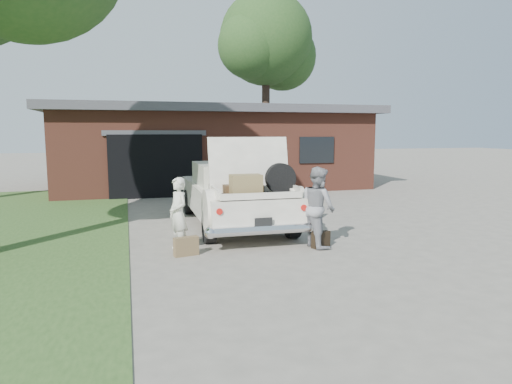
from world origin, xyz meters
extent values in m
plane|color=gray|center=(0.00, 0.00, 0.00)|extent=(90.00, 90.00, 0.00)
cube|color=brown|center=(1.00, 11.50, 1.50)|extent=(12.00, 7.00, 3.00)
cube|color=#4C4C51|center=(1.00, 11.50, 3.15)|extent=(12.80, 7.80, 0.30)
cube|color=black|center=(-1.50, 8.05, 1.10)|extent=(3.20, 0.30, 2.20)
cube|color=#4C4C51|center=(-1.50, 7.98, 2.25)|extent=(3.50, 0.12, 0.18)
cube|color=black|center=(4.50, 7.98, 1.60)|extent=(1.40, 0.08, 1.00)
cylinder|color=#38281E|center=(5.17, 16.77, 2.95)|extent=(0.44, 0.44, 5.90)
sphere|color=#325021|center=(5.17, 16.77, 7.38)|extent=(5.12, 5.12, 5.12)
sphere|color=#325021|center=(6.32, 17.29, 6.53)|extent=(3.84, 3.84, 3.84)
sphere|color=#325021|center=(4.15, 16.13, 6.85)|extent=(3.58, 3.58, 3.58)
cube|color=white|center=(0.05, 2.80, 0.65)|extent=(2.04, 5.20, 0.67)
cube|color=beige|center=(0.06, 3.11, 1.24)|extent=(1.74, 2.09, 0.54)
cube|color=black|center=(0.07, 4.10, 1.22)|extent=(1.61, 0.10, 0.46)
cube|color=black|center=(0.05, 2.13, 1.22)|extent=(1.61, 0.10, 0.46)
cylinder|color=black|center=(-0.88, 1.05, 0.34)|extent=(0.24, 0.69, 0.68)
cylinder|color=black|center=(0.94, 1.03, 0.34)|extent=(0.24, 0.69, 0.68)
cylinder|color=black|center=(-0.83, 4.57, 0.34)|extent=(0.24, 0.69, 0.68)
cylinder|color=black|center=(0.99, 4.55, 0.34)|extent=(0.24, 0.69, 0.68)
cylinder|color=silver|center=(0.02, 0.16, 0.41)|extent=(2.13, 0.21, 0.19)
cylinder|color=#A5140F|center=(-0.83, 0.24, 0.81)|extent=(0.13, 0.11, 0.12)
cylinder|color=#A5140F|center=(0.87, 0.22, 0.81)|extent=(0.13, 0.11, 0.12)
cube|color=black|center=(0.02, 0.14, 0.57)|extent=(0.35, 0.03, 0.18)
cube|color=black|center=(0.03, 0.83, 1.00)|extent=(1.62, 1.16, 0.04)
cube|color=white|center=(-0.80, 0.84, 1.11)|extent=(0.08, 1.14, 0.19)
cube|color=white|center=(0.86, 0.82, 1.11)|extent=(0.08, 1.14, 0.19)
cube|color=white|center=(0.02, 0.26, 1.07)|extent=(1.66, 0.08, 0.12)
cube|color=white|center=(0.03, 1.27, 1.61)|extent=(1.74, 0.34, 1.17)
cube|color=#4A341F|center=(-0.29, 1.03, 1.12)|extent=(0.57, 0.37, 0.18)
cube|color=olive|center=(-0.20, 0.66, 1.24)|extent=(0.62, 0.41, 0.43)
cube|color=black|center=(0.01, 1.07, 1.11)|extent=(0.52, 0.35, 0.16)
cylinder|color=black|center=(0.58, 0.77, 1.34)|extent=(0.64, 0.17, 0.63)
imported|color=silver|center=(-1.55, 0.71, 0.71)|extent=(0.50, 0.61, 1.43)
imported|color=gray|center=(1.18, 0.19, 0.81)|extent=(0.75, 0.88, 1.62)
cube|color=brown|center=(-1.47, 0.21, 0.18)|extent=(0.48, 0.24, 0.36)
cube|color=black|center=(1.20, 0.09, 0.16)|extent=(0.43, 0.27, 0.32)
camera|label=1|loc=(-2.48, -8.13, 2.32)|focal=32.00mm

